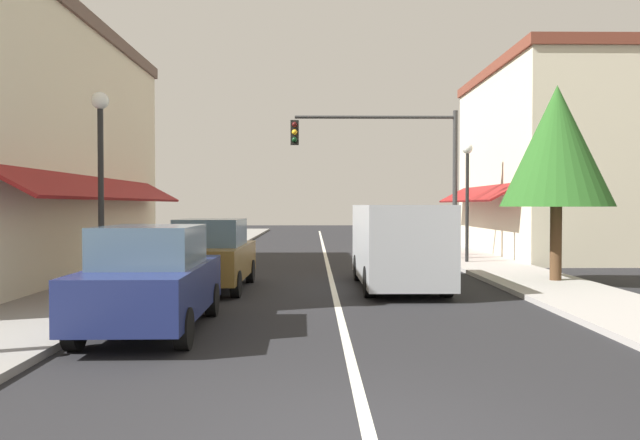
{
  "coord_description": "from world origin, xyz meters",
  "views": [
    {
      "loc": [
        -0.51,
        -5.14,
        2.11
      ],
      "look_at": [
        -0.27,
        15.94,
        1.59
      ],
      "focal_mm": 33.96,
      "sensor_mm": 36.0,
      "label": 1
    }
  ],
  "objects_px": {
    "parked_car_nearest_left": "(152,279)",
    "tree_right_near": "(557,147)",
    "street_lamp_left_near": "(101,161)",
    "van_in_lane": "(398,243)",
    "street_lamp_right_mid": "(467,182)",
    "traffic_signal_mast_arm": "(396,156)",
    "parked_car_second_left": "(212,254)"
  },
  "relations": [
    {
      "from": "tree_right_near",
      "to": "parked_car_nearest_left",
      "type": "bearing_deg",
      "value": -147.43
    },
    {
      "from": "van_in_lane",
      "to": "traffic_signal_mast_arm",
      "type": "relative_size",
      "value": 0.83
    },
    {
      "from": "parked_car_second_left",
      "to": "traffic_signal_mast_arm",
      "type": "bearing_deg",
      "value": 53.7
    },
    {
      "from": "parked_car_nearest_left",
      "to": "street_lamp_right_mid",
      "type": "distance_m",
      "value": 13.87
    },
    {
      "from": "street_lamp_left_near",
      "to": "tree_right_near",
      "type": "xyz_separation_m",
      "value": [
        10.92,
        3.17,
        0.61
      ]
    },
    {
      "from": "parked_car_nearest_left",
      "to": "street_lamp_right_mid",
      "type": "xyz_separation_m",
      "value": [
        8.11,
        11.06,
        2.05
      ]
    },
    {
      "from": "van_in_lane",
      "to": "traffic_signal_mast_arm",
      "type": "xyz_separation_m",
      "value": [
        0.94,
        7.17,
        2.78
      ]
    },
    {
      "from": "parked_car_second_left",
      "to": "street_lamp_right_mid",
      "type": "distance_m",
      "value": 10.2
    },
    {
      "from": "traffic_signal_mast_arm",
      "to": "tree_right_near",
      "type": "relative_size",
      "value": 1.18
    },
    {
      "from": "tree_right_near",
      "to": "traffic_signal_mast_arm",
      "type": "bearing_deg",
      "value": 116.99
    },
    {
      "from": "parked_car_second_left",
      "to": "street_lamp_left_near",
      "type": "height_order",
      "value": "street_lamp_left_near"
    },
    {
      "from": "parked_car_second_left",
      "to": "tree_right_near",
      "type": "distance_m",
      "value": 9.44
    },
    {
      "from": "traffic_signal_mast_arm",
      "to": "tree_right_near",
      "type": "distance_m",
      "value": 7.38
    },
    {
      "from": "parked_car_second_left",
      "to": "van_in_lane",
      "type": "relative_size",
      "value": 0.8
    },
    {
      "from": "street_lamp_right_mid",
      "to": "parked_car_nearest_left",
      "type": "bearing_deg",
      "value": -126.26
    },
    {
      "from": "street_lamp_left_near",
      "to": "street_lamp_right_mid",
      "type": "xyz_separation_m",
      "value": [
        9.88,
        8.39,
        -0.12
      ]
    },
    {
      "from": "parked_car_second_left",
      "to": "tree_right_near",
      "type": "height_order",
      "value": "tree_right_near"
    },
    {
      "from": "parked_car_nearest_left",
      "to": "parked_car_second_left",
      "type": "height_order",
      "value": "same"
    },
    {
      "from": "van_in_lane",
      "to": "tree_right_near",
      "type": "relative_size",
      "value": 0.98
    },
    {
      "from": "parked_car_second_left",
      "to": "parked_car_nearest_left",
      "type": "bearing_deg",
      "value": -90.93
    },
    {
      "from": "street_lamp_left_near",
      "to": "tree_right_near",
      "type": "bearing_deg",
      "value": 16.21
    },
    {
      "from": "van_in_lane",
      "to": "tree_right_near",
      "type": "height_order",
      "value": "tree_right_near"
    },
    {
      "from": "parked_car_nearest_left",
      "to": "tree_right_near",
      "type": "height_order",
      "value": "tree_right_near"
    },
    {
      "from": "van_in_lane",
      "to": "street_lamp_left_near",
      "type": "height_order",
      "value": "street_lamp_left_near"
    },
    {
      "from": "parked_car_nearest_left",
      "to": "tree_right_near",
      "type": "distance_m",
      "value": 11.2
    },
    {
      "from": "parked_car_nearest_left",
      "to": "van_in_lane",
      "type": "relative_size",
      "value": 0.8
    },
    {
      "from": "parked_car_nearest_left",
      "to": "street_lamp_right_mid",
      "type": "bearing_deg",
      "value": 52.87
    },
    {
      "from": "street_lamp_left_near",
      "to": "parked_car_nearest_left",
      "type": "bearing_deg",
      "value": -56.44
    },
    {
      "from": "van_in_lane",
      "to": "traffic_signal_mast_arm",
      "type": "height_order",
      "value": "traffic_signal_mast_arm"
    },
    {
      "from": "parked_car_second_left",
      "to": "street_lamp_left_near",
      "type": "bearing_deg",
      "value": -128.69
    },
    {
      "from": "parked_car_nearest_left",
      "to": "street_lamp_left_near",
      "type": "xyz_separation_m",
      "value": [
        -1.77,
        2.67,
        2.17
      ]
    },
    {
      "from": "parked_car_nearest_left",
      "to": "traffic_signal_mast_arm",
      "type": "distance_m",
      "value": 14.03
    }
  ]
}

